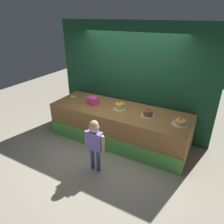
# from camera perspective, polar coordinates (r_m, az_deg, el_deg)

# --- Properties ---
(ground_plane) EXTENTS (12.00, 12.00, 0.00)m
(ground_plane) POSITION_cam_1_polar(r_m,az_deg,el_deg) (4.83, -1.19, -10.81)
(ground_plane) COLOR #ADA38E
(stage_platform) EXTENTS (3.32, 1.14, 0.84)m
(stage_platform) POSITION_cam_1_polar(r_m,az_deg,el_deg) (5.01, 1.93, -3.63)
(stage_platform) COLOR #9E6B38
(stage_platform) RESTS_ON ground_plane
(curtain_backdrop) EXTENTS (4.05, 0.08, 2.75)m
(curtain_backdrop) POSITION_cam_1_polar(r_m,az_deg,el_deg) (5.19, 5.46, 8.85)
(curtain_backdrop) COLOR #19472D
(curtain_backdrop) RESTS_ON ground_plane
(child_figure) EXTENTS (0.43, 0.20, 1.12)m
(child_figure) POSITION_cam_1_polar(r_m,az_deg,el_deg) (3.94, -4.87, -7.52)
(child_figure) COLOR #3F4C8C
(child_figure) RESTS_ON ground_plane
(pink_box) EXTENTS (0.27, 0.23, 0.18)m
(pink_box) POSITION_cam_1_polar(r_m,az_deg,el_deg) (5.07, -5.34, 3.13)
(pink_box) COLOR #F1439C
(pink_box) RESTS_ON stage_platform
(donut) EXTENTS (0.15, 0.15, 0.04)m
(donut) POSITION_cam_1_polar(r_m,az_deg,el_deg) (5.57, -10.83, 4.07)
(donut) COLOR #F2BF4C
(donut) RESTS_ON stage_platform
(cake_left) EXTENTS (0.29, 0.29, 0.17)m
(cake_left) POSITION_cam_1_polar(r_m,az_deg,el_deg) (4.81, 2.12, 1.56)
(cake_left) COLOR white
(cake_left) RESTS_ON stage_platform
(cake_center) EXTENTS (0.32, 0.32, 0.18)m
(cake_center) POSITION_cam_1_polar(r_m,az_deg,el_deg) (4.55, 9.95, -0.34)
(cake_center) COLOR silver
(cake_center) RESTS_ON stage_platform
(cake_right) EXTENTS (0.34, 0.34, 0.13)m
(cake_right) POSITION_cam_1_polar(r_m,az_deg,el_deg) (4.37, 18.40, -2.78)
(cake_right) COLOR silver
(cake_right) RESTS_ON stage_platform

